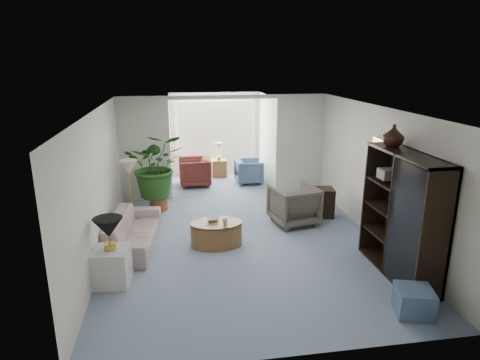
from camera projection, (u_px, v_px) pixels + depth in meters
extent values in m
plane|color=#8093A9|center=(245.00, 246.00, 7.67)|extent=(6.00, 6.00, 0.00)
plane|color=#8093A9|center=(220.00, 183.00, 11.56)|extent=(2.60, 2.60, 0.00)
cube|color=silver|center=(145.00, 150.00, 9.88)|extent=(1.20, 0.12, 2.50)
cube|color=silver|center=(299.00, 145.00, 10.46)|extent=(1.20, 0.12, 2.50)
cube|color=silver|center=(224.00, 97.00, 9.83)|extent=(2.60, 0.12, 0.10)
cube|color=white|center=(215.00, 127.00, 12.19)|extent=(2.20, 0.02, 1.50)
cube|color=white|center=(215.00, 127.00, 12.16)|extent=(2.20, 0.02, 1.50)
cube|color=beige|center=(381.00, 153.00, 7.48)|extent=(0.04, 0.50, 0.40)
imported|color=beige|center=(133.00, 231.00, 7.64)|extent=(0.98, 2.06, 0.58)
cube|color=silver|center=(112.00, 266.00, 6.33)|extent=(0.57, 0.57, 0.57)
cone|color=black|center=(108.00, 228.00, 6.15)|extent=(0.44, 0.44, 0.30)
cone|color=beige|center=(129.00, 167.00, 8.28)|extent=(0.36, 0.36, 0.28)
cylinder|color=brown|center=(216.00, 234.00, 7.67)|extent=(1.08, 1.08, 0.45)
imported|color=silver|center=(213.00, 219.00, 7.68)|extent=(0.26, 0.26, 0.06)
imported|color=beige|center=(225.00, 221.00, 7.52)|extent=(0.12, 0.12, 0.10)
imported|color=#625C4D|center=(294.00, 205.00, 8.65)|extent=(1.03, 1.05, 0.81)
cube|color=black|center=(321.00, 202.00, 9.06)|extent=(0.58, 0.49, 0.63)
cube|color=black|center=(402.00, 215.00, 6.45)|extent=(0.47, 1.77, 1.97)
imported|color=black|center=(393.00, 136.00, 6.60)|extent=(0.34, 0.34, 0.35)
cube|color=#4A607F|center=(414.00, 301.00, 5.59)|extent=(0.57, 0.57, 0.37)
cylinder|color=#9C4C2D|center=(159.00, 203.00, 9.49)|extent=(0.40, 0.40, 0.32)
imported|color=#23531C|center=(157.00, 165.00, 9.24)|extent=(1.31, 1.14, 1.46)
imported|color=#4A607F|center=(249.00, 171.00, 11.52)|extent=(0.75, 0.72, 0.66)
imported|color=maroon|center=(195.00, 172.00, 11.27)|extent=(0.85, 0.83, 0.76)
cube|color=brown|center=(219.00, 168.00, 12.14)|extent=(0.42, 0.33, 0.51)
cube|color=#423F3D|center=(406.00, 213.00, 6.24)|extent=(0.30, 0.26, 0.16)
cube|color=#5C5957|center=(389.00, 174.00, 6.69)|extent=(0.30, 0.26, 0.16)
cube|color=black|center=(414.00, 250.00, 6.07)|extent=(0.30, 0.26, 0.16)
cube|color=#2C2822|center=(415.00, 188.00, 5.98)|extent=(0.30, 0.26, 0.16)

